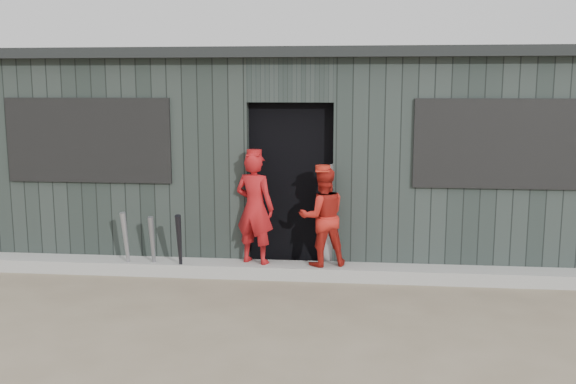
# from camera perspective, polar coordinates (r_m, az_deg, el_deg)

# --- Properties ---
(ground) EXTENTS (80.00, 80.00, 0.00)m
(ground) POSITION_cam_1_polar(r_m,az_deg,el_deg) (5.79, -1.90, -12.73)
(ground) COLOR brown
(ground) RESTS_ON ground
(curb) EXTENTS (8.00, 0.36, 0.15)m
(curb) POSITION_cam_1_polar(r_m,az_deg,el_deg) (7.47, 0.02, -6.99)
(curb) COLOR gray
(curb) RESTS_ON ground
(bat_left) EXTENTS (0.10, 0.18, 0.76)m
(bat_left) POSITION_cam_1_polar(r_m,az_deg,el_deg) (7.69, -14.18, -4.46)
(bat_left) COLOR gray
(bat_left) RESTS_ON ground
(bat_mid) EXTENTS (0.08, 0.19, 0.71)m
(bat_mid) POSITION_cam_1_polar(r_m,az_deg,el_deg) (7.62, -11.94, -4.69)
(bat_mid) COLOR slate
(bat_mid) RESTS_ON ground
(bat_right) EXTENTS (0.12, 0.33, 0.77)m
(bat_right) POSITION_cam_1_polar(r_m,az_deg,el_deg) (7.42, -9.61, -4.74)
(bat_right) COLOR black
(bat_right) RESTS_ON ground
(player_red_left) EXTENTS (0.55, 0.45, 1.30)m
(player_red_left) POSITION_cam_1_polar(r_m,az_deg,el_deg) (7.39, -2.98, -1.42)
(player_red_left) COLOR #A01316
(player_red_left) RESTS_ON curb
(player_red_right) EXTENTS (0.65, 0.57, 1.13)m
(player_red_right) POSITION_cam_1_polar(r_m,az_deg,el_deg) (7.31, 3.09, -2.21)
(player_red_right) COLOR #AA1C14
(player_red_right) RESTS_ON curb
(player_grey_back) EXTENTS (0.67, 0.46, 1.31)m
(player_grey_back) POSITION_cam_1_polar(r_m,az_deg,el_deg) (7.67, 4.50, -2.12)
(player_grey_back) COLOR #A5A5A5
(player_grey_back) RESTS_ON ground
(dugout) EXTENTS (8.30, 3.30, 2.62)m
(dugout) POSITION_cam_1_polar(r_m,az_deg,el_deg) (8.89, 1.14, 3.58)
(dugout) COLOR black
(dugout) RESTS_ON ground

